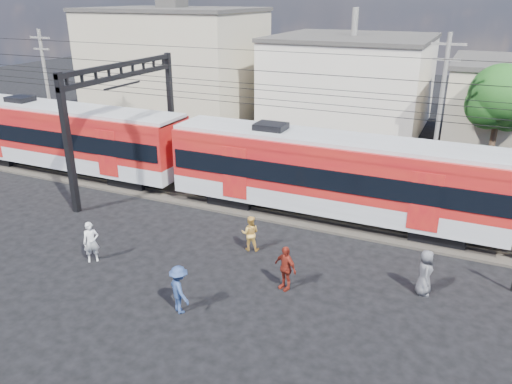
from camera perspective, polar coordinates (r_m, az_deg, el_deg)
ground at (r=19.15m, az=-4.50°, el=-11.08°), size 120.00×120.00×0.00m
track_bed at (r=25.57m, az=4.07°, el=-2.09°), size 70.00×3.40×0.12m
rail_near at (r=24.88m, az=3.48°, el=-2.47°), size 70.00×0.12×0.12m
rail_far at (r=26.17m, az=4.66°, el=-1.24°), size 70.00×0.12×0.12m
commuter_train at (r=24.10m, az=9.17°, el=2.16°), size 50.30×3.08×4.17m
catenary at (r=28.06m, az=-12.70°, el=10.47°), size 70.00×9.30×7.52m
building_west at (r=45.83m, az=-9.20°, el=14.28°), size 14.28×10.20×9.30m
building_midwest at (r=42.74m, az=10.78°, el=12.31°), size 12.24×12.24×7.30m
utility_pole_mid at (r=29.66m, az=20.30°, el=9.06°), size 1.80×0.24×8.50m
utility_pole_west at (r=41.46m, az=-22.85°, el=11.62°), size 1.80×0.24×8.00m
tree_near at (r=32.64m, az=26.45°, el=9.43°), size 3.82×3.64×6.72m
pedestrian_a at (r=21.66m, az=-18.32°, el=-5.45°), size 0.75×0.74×1.74m
pedestrian_b at (r=21.47m, az=-0.66°, el=-4.74°), size 0.91×0.80×1.59m
pedestrian_c at (r=17.67m, az=-8.76°, el=-10.95°), size 1.32×1.18×1.78m
pedestrian_d at (r=18.76m, az=3.36°, el=-8.65°), size 1.12×0.80×1.76m
pedestrian_e at (r=19.45m, az=18.76°, el=-8.70°), size 0.72×0.96×1.77m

